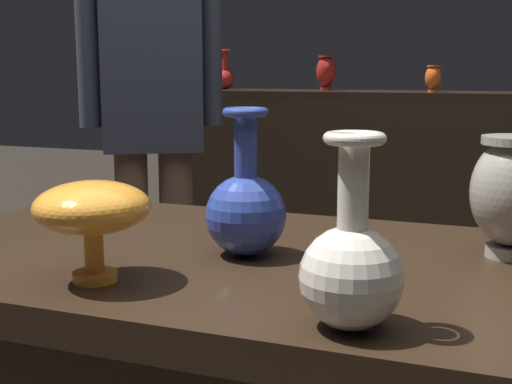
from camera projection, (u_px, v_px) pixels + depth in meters
back_display_shelf at (430, 200)px, 3.13m from camera, size 2.60×0.40×0.99m
vase_centerpiece at (246, 208)px, 1.05m from camera, size 0.13×0.13×0.23m
vase_left_accent at (351, 267)px, 0.75m from camera, size 0.12×0.12×0.22m
vase_right_accent at (92, 210)px, 0.91m from camera, size 0.16×0.16×0.14m
shelf_vase_center at (433, 78)px, 2.97m from camera, size 0.07×0.07×0.12m
shelf_vase_far_left at (225, 77)px, 3.44m from camera, size 0.10×0.10×0.20m
shelf_vase_left at (326, 71)px, 3.27m from camera, size 0.10×0.10×0.16m
visitor_near_left at (152, 102)px, 2.25m from camera, size 0.41×0.32×1.66m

